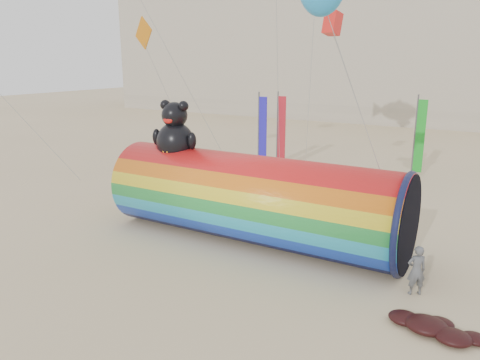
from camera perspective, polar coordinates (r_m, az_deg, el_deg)
The scene contains 6 objects.
ground at distance 19.27m, azimuth -3.58°, elevation -7.71°, with size 160.00×160.00×0.00m, color #CCB58C.
hotel_building at distance 64.62m, azimuth 11.06°, elevation 17.00°, with size 60.40×15.40×20.60m.
windsock_assembly at distance 18.98m, azimuth 1.53°, elevation -2.01°, with size 12.29×3.74×5.67m.
kite_handler at distance 16.02m, azimuth 20.71°, elevation -10.26°, with size 0.60×0.39×1.65m, color #53565B.
fabric_bundle at distance 14.42m, azimuth 22.57°, elevation -16.27°, with size 2.62×1.35×0.41m.
festival_banners at distance 30.95m, azimuth 9.46°, elevation 5.73°, with size 10.03×3.08×5.20m.
Camera 1 is at (10.08, -14.71, 7.30)m, focal length 35.00 mm.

